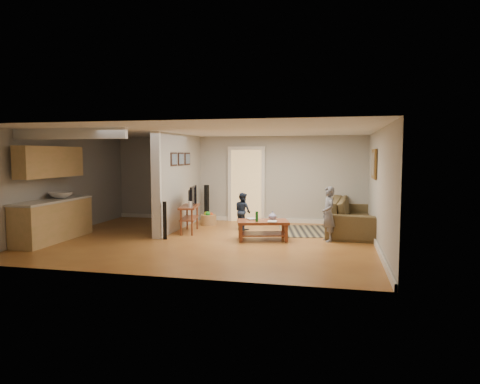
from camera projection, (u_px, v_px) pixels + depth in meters
name	position (u px, v px, depth m)	size (l,w,h in m)	color
ground	(208.00, 240.00, 9.84)	(7.50, 7.50, 0.00)	brown
room_shell	(170.00, 176.00, 10.36)	(7.54, 6.02, 2.52)	#B7B4AF
area_rug	(328.00, 231.00, 10.96)	(2.43, 1.78, 0.01)	black
sofa	(352.00, 232.00, 10.93)	(2.90, 1.13, 0.85)	brown
coffee_table	(263.00, 225.00, 9.83)	(1.29, 0.95, 0.68)	#5F3016
tv_console	(190.00, 208.00, 10.80)	(0.59, 1.13, 0.92)	#5F3016
speaker_left	(165.00, 220.00, 9.91)	(0.09, 0.09, 0.88)	black
speaker_right	(207.00, 203.00, 12.60)	(0.11, 0.11, 1.08)	black
toy_basket	(208.00, 219.00, 11.95)	(0.44, 0.44, 0.39)	olive
child	(328.00, 241.00, 9.71)	(0.46, 0.30, 1.25)	slate
toddler	(243.00, 230.00, 11.22)	(0.48, 0.37, 0.98)	#1C253A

